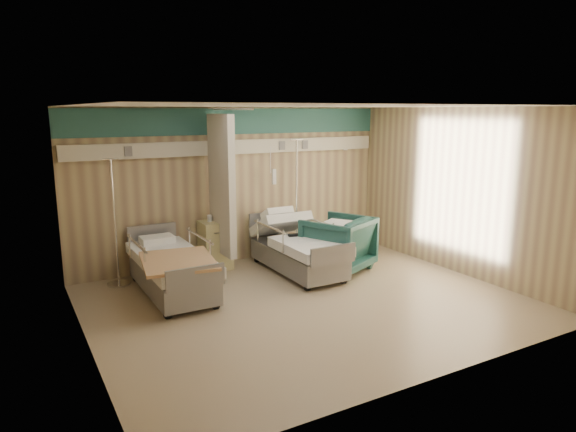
% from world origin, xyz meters
% --- Properties ---
extents(ground, '(6.00, 5.00, 0.00)m').
position_xyz_m(ground, '(0.00, 0.00, 0.00)').
color(ground, gray).
rests_on(ground, ground).
extents(room_walls, '(6.04, 5.04, 2.82)m').
position_xyz_m(room_walls, '(-0.03, 0.25, 1.86)').
color(room_walls, tan).
rests_on(room_walls, ground).
extents(bed_right, '(1.00, 2.16, 0.63)m').
position_xyz_m(bed_right, '(0.60, 1.30, 0.32)').
color(bed_right, white).
rests_on(bed_right, ground).
extents(bed_left, '(1.00, 2.16, 0.63)m').
position_xyz_m(bed_left, '(-1.60, 1.30, 0.32)').
color(bed_left, white).
rests_on(bed_left, ground).
extents(bedside_cabinet, '(0.50, 0.48, 0.85)m').
position_xyz_m(bedside_cabinet, '(-0.55, 2.20, 0.42)').
color(bedside_cabinet, '#CBC27F').
rests_on(bedside_cabinet, ground).
extents(visitor_armchair, '(1.36, 1.37, 0.95)m').
position_xyz_m(visitor_armchair, '(1.27, 1.06, 0.48)').
color(visitor_armchair, '#1C4642').
rests_on(visitor_armchair, ground).
extents(waffle_blanket, '(0.79, 0.77, 0.07)m').
position_xyz_m(waffle_blanket, '(1.28, 1.06, 0.99)').
color(waffle_blanket, silver).
rests_on(waffle_blanket, visitor_armchair).
extents(iv_stand_right, '(0.40, 0.40, 2.22)m').
position_xyz_m(iv_stand_right, '(1.14, 2.27, 0.46)').
color(iv_stand_right, silver).
rests_on(iv_stand_right, ground).
extents(iv_stand_left, '(0.36, 0.36, 2.03)m').
position_xyz_m(iv_stand_left, '(-2.23, 2.15, 0.41)').
color(iv_stand_left, silver).
rests_on(iv_stand_left, ground).
extents(call_remote, '(0.21, 0.12, 0.04)m').
position_xyz_m(call_remote, '(0.56, 1.36, 0.65)').
color(call_remote, black).
rests_on(call_remote, bed_right).
extents(tan_blanket, '(1.16, 1.37, 0.04)m').
position_xyz_m(tan_blanket, '(-1.64, 0.84, 0.65)').
color(tan_blanket, tan).
rests_on(tan_blanket, bed_left).
extents(toiletry_bag, '(0.23, 0.18, 0.11)m').
position_xyz_m(toiletry_bag, '(-0.44, 2.27, 0.90)').
color(toiletry_bag, black).
rests_on(toiletry_bag, bedside_cabinet).
extents(white_cup, '(0.11, 0.11, 0.12)m').
position_xyz_m(white_cup, '(-0.63, 2.22, 0.91)').
color(white_cup, white).
rests_on(white_cup, bedside_cabinet).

